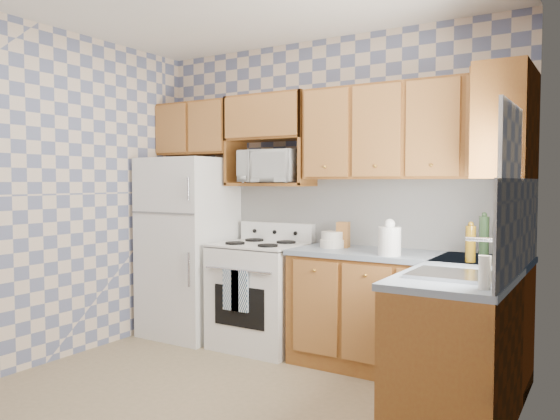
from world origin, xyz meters
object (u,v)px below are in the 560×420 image
(refrigerator, at_px, (189,247))
(stove_body, at_px, (261,296))
(microwave, at_px, (271,167))
(electric_kettle, at_px, (389,241))

(refrigerator, height_order, stove_body, refrigerator)
(stove_body, xyz_separation_m, microwave, (0.03, 0.13, 1.14))
(stove_body, bearing_deg, microwave, 77.11)
(refrigerator, bearing_deg, stove_body, 1.78)
(refrigerator, relative_size, stove_body, 1.87)
(refrigerator, distance_m, microwave, 1.13)
(stove_body, height_order, electric_kettle, electric_kettle)
(stove_body, relative_size, microwave, 1.72)
(microwave, relative_size, electric_kettle, 2.48)
(microwave, xyz_separation_m, electric_kettle, (1.22, -0.30, -0.57))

